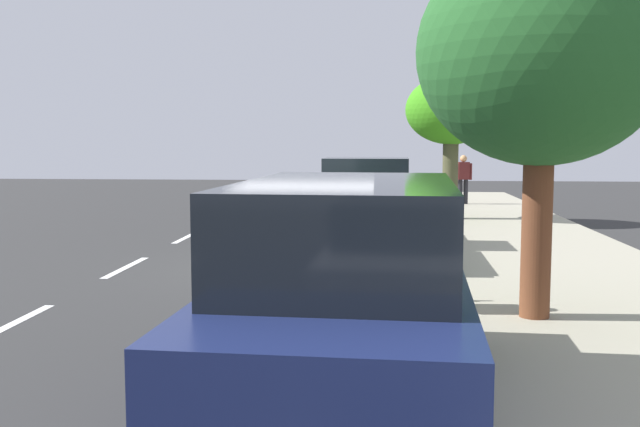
{
  "coord_description": "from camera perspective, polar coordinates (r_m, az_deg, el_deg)",
  "views": [
    {
      "loc": [
        1.38,
        -13.09,
        2.32
      ],
      "look_at": [
        0.53,
        -2.92,
        1.29
      ],
      "focal_mm": 41.16,
      "sensor_mm": 36.0,
      "label": 1
    }
  ],
  "objects": [
    {
      "name": "pedestrian_on_phone",
      "position": [
        25.56,
        11.07,
        2.85
      ],
      "size": [
        0.61,
        0.31,
        1.67
      ],
      "color": "black",
      "rests_on": "sidewalk"
    },
    {
      "name": "lane_stripe_bike_edge",
      "position": [
        13.32,
        1.36,
        -4.27
      ],
      "size": [
        0.12,
        36.25,
        0.01
      ],
      "primitive_type": "cube",
      "color": "white",
      "rests_on": "ground"
    },
    {
      "name": "street_tree_near_cyclist",
      "position": [
        9.38,
        16.87,
        11.82
      ],
      "size": [
        3.01,
        3.01,
        4.63
      ],
      "color": "brown",
      "rests_on": "sidewalk"
    },
    {
      "name": "curb_edge",
      "position": [
        13.3,
        7.71,
        -4.07
      ],
      "size": [
        0.16,
        36.25,
        0.13
      ],
      "primitive_type": "cube",
      "color": "gray",
      "rests_on": "ground"
    },
    {
      "name": "ground",
      "position": [
        13.36,
        -1.21,
        -4.25
      ],
      "size": [
        58.0,
        58.0,
        0.0
      ],
      "primitive_type": "plane",
      "color": "#2E2E2E"
    },
    {
      "name": "parked_sedan_grey_far",
      "position": [
        21.1,
        3.41,
        1.48
      ],
      "size": [
        1.99,
        4.48,
        1.52
      ],
      "color": "slate",
      "rests_on": "ground"
    },
    {
      "name": "bicycle_at_curb",
      "position": [
        10.09,
        6.0,
        -5.41
      ],
      "size": [
        1.74,
        0.46,
        0.76
      ],
      "color": "black",
      "rests_on": "ground"
    },
    {
      "name": "parked_pickup_green_mid",
      "position": [
        14.5,
        3.47,
        0.12
      ],
      "size": [
        2.11,
        5.34,
        1.95
      ],
      "color": "#1E512D",
      "rests_on": "ground"
    },
    {
      "name": "parked_suv_dark_blue_second",
      "position": [
        6.09,
        2.18,
        -6.54
      ],
      "size": [
        2.15,
        4.79,
        1.99
      ],
      "color": "navy",
      "rests_on": "ground"
    },
    {
      "name": "lane_stripe_centre",
      "position": [
        13.87,
        -14.85,
        -4.06
      ],
      "size": [
        0.14,
        35.8,
        0.01
      ],
      "color": "white",
      "rests_on": "ground"
    },
    {
      "name": "parked_sedan_red_farthest",
      "position": [
        26.95,
        4.12,
        2.4
      ],
      "size": [
        2.02,
        4.49,
        1.52
      ],
      "color": "maroon",
      "rests_on": "ground"
    },
    {
      "name": "street_tree_mid_block",
      "position": [
        20.69,
        10.18,
        7.78
      ],
      "size": [
        2.53,
        2.53,
        3.98
      ],
      "color": "#4C4C30",
      "rests_on": "sidewalk"
    },
    {
      "name": "cyclist_with_backpack",
      "position": [
        9.56,
        7.44,
        -2.19
      ],
      "size": [
        0.48,
        0.6,
        1.66
      ],
      "color": "#C6B284",
      "rests_on": "ground"
    },
    {
      "name": "sidewalk",
      "position": [
        13.61,
        17.32,
        -4.06
      ],
      "size": [
        4.38,
        36.25,
        0.13
      ],
      "primitive_type": "cube",
      "color": "#A49F89",
      "rests_on": "ground"
    }
  ]
}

